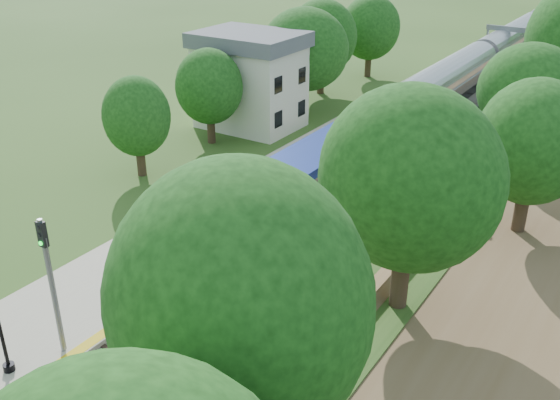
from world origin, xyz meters
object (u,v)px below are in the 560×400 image
Objects in this scene: lamppost_mid at (0,329)px; lamppost_far at (185,225)px; signal_platform at (49,273)px; signal_gantry at (526,42)px; signal_farside at (435,172)px; station_building at (250,79)px; train at (550,27)px.

lamppost_mid is 10.48m from lamppost_far.
lamppost_far is 0.77× the size of signal_platform.
lamppost_mid is at bearing -96.27° from signal_gantry.
signal_farside is at bearing -84.09° from signal_gantry.
signal_gantry is (16.47, 24.99, 0.73)m from station_building.
signal_gantry is 0.06× the size of train.
signal_platform reaches higher than signal_gantry.
signal_gantry is 56.69m from lamppost_mid.
signal_farside reaches higher than lamppost_far.
lamppost_far reaches higher than lamppost_mid.
station_building reaches higher than signal_farside.
signal_farside is (20.20, -11.01, 0.05)m from station_building.
signal_gantry is 1.77× the size of lamppost_far.
lamppost_far is at bearing -62.85° from station_building.
station_building reaches higher than lamppost_mid.
train is at bearing 95.74° from signal_farside.
station_building is 1.87× the size of lamppost_mid.
lamppost_far is (0.41, 10.47, 0.06)m from lamppost_mid.
signal_farside reaches higher than signal_gantry.
signal_platform is at bearing -87.21° from lamppost_far.
station_building is at bearing 108.17° from lamppost_mid.
train is 22.60× the size of signal_farside.
signal_farside reaches higher than signal_platform.
station_building is at bearing -105.44° from train.
lamppost_far is 13.77m from signal_farside.
signal_platform is (0.41, -8.45, 1.69)m from lamppost_far.
lamppost_far is at bearing -97.19° from signal_gantry.
signal_gantry is 1.83× the size of lamppost_mid.
signal_platform is (-2.90, -79.95, 1.82)m from train.
signal_farside is (3.73, -36.00, -0.68)m from signal_gantry.
train is 80.03m from signal_platform.
lamppost_mid is at bearing -71.83° from station_building.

